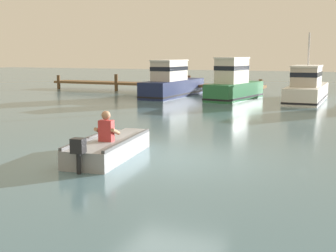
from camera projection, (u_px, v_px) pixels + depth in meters
name	position (u px, v px, depth m)	size (l,w,h in m)	color
ground_plane	(171.00, 158.00, 11.26)	(120.00, 120.00, 0.00)	slate
wooden_dock	(152.00, 84.00, 31.40)	(15.49, 1.64, 1.17)	brown
rowboat_with_person	(110.00, 147.00, 11.39)	(1.51, 3.73, 1.19)	gray
moored_boat_navy	(172.00, 83.00, 27.55)	(1.83, 6.27, 2.21)	#19234C
moored_boat_green	(234.00, 84.00, 25.65)	(2.31, 5.08, 2.38)	#287042
moored_boat_white	(307.00, 88.00, 24.83)	(1.77, 6.59, 3.70)	white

